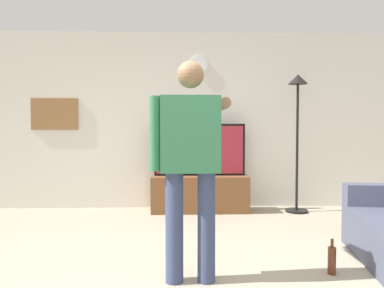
% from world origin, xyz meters
% --- Properties ---
extents(back_wall, '(6.40, 0.10, 2.70)m').
position_xyz_m(back_wall, '(0.00, 2.95, 1.35)').
color(back_wall, silver).
rests_on(back_wall, ground_plane).
extents(tv_stand, '(1.42, 0.45, 0.53)m').
position_xyz_m(tv_stand, '(0.23, 2.60, 0.26)').
color(tv_stand, brown).
rests_on(tv_stand, ground_plane).
extents(television, '(1.34, 0.07, 0.77)m').
position_xyz_m(television, '(0.23, 2.65, 0.91)').
color(television, black).
rests_on(television, tv_stand).
extents(wall_clock, '(0.26, 0.03, 0.26)m').
position_xyz_m(wall_clock, '(0.23, 2.89, 2.21)').
color(wall_clock, white).
extents(framed_picture, '(0.71, 0.04, 0.48)m').
position_xyz_m(framed_picture, '(-1.97, 2.90, 1.45)').
color(framed_picture, olive).
extents(floor_lamp, '(0.32, 0.32, 2.01)m').
position_xyz_m(floor_lamp, '(1.65, 2.52, 1.44)').
color(floor_lamp, black).
rests_on(floor_lamp, ground_plane).
extents(person_standing_nearer_lamp, '(0.64, 0.78, 1.73)m').
position_xyz_m(person_standing_nearer_lamp, '(0.02, 0.19, 0.99)').
color(person_standing_nearer_lamp, '#384266').
rests_on(person_standing_nearer_lamp, ground_plane).
extents(beverage_bottle, '(0.07, 0.07, 0.30)m').
position_xyz_m(beverage_bottle, '(1.20, 0.28, 0.12)').
color(beverage_bottle, '#592D19').
rests_on(beverage_bottle, ground_plane).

